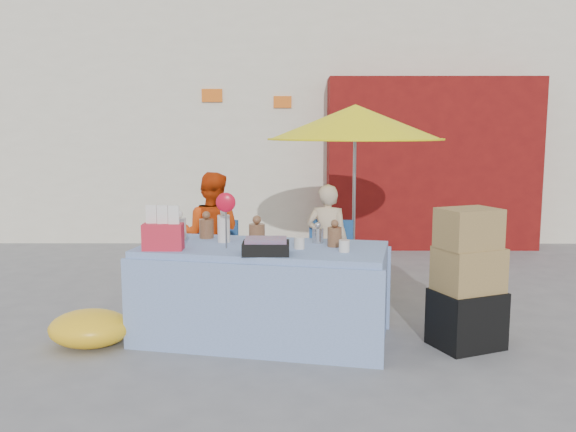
{
  "coord_description": "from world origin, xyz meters",
  "views": [
    {
      "loc": [
        0.01,
        -5.17,
        1.82
      ],
      "look_at": [
        -0.0,
        0.6,
        1.0
      ],
      "focal_mm": 38.0,
      "sensor_mm": 36.0,
      "label": 1
    }
  ],
  "objects_px": {
    "market_table": "(262,291)",
    "vendor_beige": "(327,241)",
    "chair_left": "(211,277)",
    "vendor_orange": "(212,235)",
    "box_stack": "(468,284)",
    "chair_right": "(328,277)",
    "umbrella": "(355,123)"
  },
  "relations": [
    {
      "from": "market_table",
      "to": "vendor_beige",
      "type": "distance_m",
      "value": 1.5
    },
    {
      "from": "chair_left",
      "to": "vendor_orange",
      "type": "height_order",
      "value": "vendor_orange"
    },
    {
      "from": "vendor_beige",
      "to": "box_stack",
      "type": "xyz_separation_m",
      "value": [
        1.08,
        -1.54,
        -0.08
      ]
    },
    {
      "from": "vendor_orange",
      "to": "box_stack",
      "type": "distance_m",
      "value": 2.8
    },
    {
      "from": "market_table",
      "to": "vendor_orange",
      "type": "distance_m",
      "value": 1.49
    },
    {
      "from": "chair_right",
      "to": "vendor_beige",
      "type": "bearing_deg",
      "value": 103.55
    },
    {
      "from": "market_table",
      "to": "box_stack",
      "type": "bearing_deg",
      "value": 5.12
    },
    {
      "from": "vendor_beige",
      "to": "box_stack",
      "type": "height_order",
      "value": "vendor_beige"
    },
    {
      "from": "market_table",
      "to": "vendor_orange",
      "type": "xyz_separation_m",
      "value": [
        -0.6,
        1.34,
        0.26
      ]
    },
    {
      "from": "vendor_orange",
      "to": "box_stack",
      "type": "bearing_deg",
      "value": 158.65
    },
    {
      "from": "chair_right",
      "to": "vendor_beige",
      "type": "distance_m",
      "value": 0.39
    },
    {
      "from": "chair_left",
      "to": "chair_right",
      "type": "relative_size",
      "value": 1.0
    },
    {
      "from": "chair_left",
      "to": "vendor_beige",
      "type": "xyz_separation_m",
      "value": [
        1.25,
        0.13,
        0.37
      ]
    },
    {
      "from": "box_stack",
      "to": "umbrella",
      "type": "bearing_deg",
      "value": 114.75
    },
    {
      "from": "vendor_orange",
      "to": "box_stack",
      "type": "xyz_separation_m",
      "value": [
        2.33,
        -1.54,
        -0.14
      ]
    },
    {
      "from": "vendor_orange",
      "to": "box_stack",
      "type": "relative_size",
      "value": 1.16
    },
    {
      "from": "vendor_orange",
      "to": "umbrella",
      "type": "bearing_deg",
      "value": -162.34
    },
    {
      "from": "box_stack",
      "to": "chair_left",
      "type": "bearing_deg",
      "value": 148.84
    },
    {
      "from": "chair_right",
      "to": "vendor_orange",
      "type": "height_order",
      "value": "vendor_orange"
    },
    {
      "from": "chair_right",
      "to": "box_stack",
      "type": "relative_size",
      "value": 0.72
    },
    {
      "from": "chair_right",
      "to": "box_stack",
      "type": "xyz_separation_m",
      "value": [
        1.08,
        -1.41,
        0.29
      ]
    },
    {
      "from": "chair_left",
      "to": "chair_right",
      "type": "height_order",
      "value": "same"
    },
    {
      "from": "market_table",
      "to": "umbrella",
      "type": "bearing_deg",
      "value": 69.28
    },
    {
      "from": "chair_left",
      "to": "box_stack",
      "type": "bearing_deg",
      "value": -19.02
    },
    {
      "from": "chair_right",
      "to": "box_stack",
      "type": "height_order",
      "value": "box_stack"
    },
    {
      "from": "chair_right",
      "to": "umbrella",
      "type": "xyz_separation_m",
      "value": [
        0.3,
        0.28,
        1.64
      ]
    },
    {
      "from": "chair_left",
      "to": "umbrella",
      "type": "xyz_separation_m",
      "value": [
        1.55,
        0.28,
        1.64
      ]
    },
    {
      "from": "vendor_orange",
      "to": "box_stack",
      "type": "height_order",
      "value": "vendor_orange"
    },
    {
      "from": "market_table",
      "to": "chair_left",
      "type": "distance_m",
      "value": 1.36
    },
    {
      "from": "chair_right",
      "to": "umbrella",
      "type": "height_order",
      "value": "umbrella"
    },
    {
      "from": "vendor_orange",
      "to": "umbrella",
      "type": "relative_size",
      "value": 0.66
    },
    {
      "from": "chair_left",
      "to": "umbrella",
      "type": "distance_m",
      "value": 2.27
    }
  ]
}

